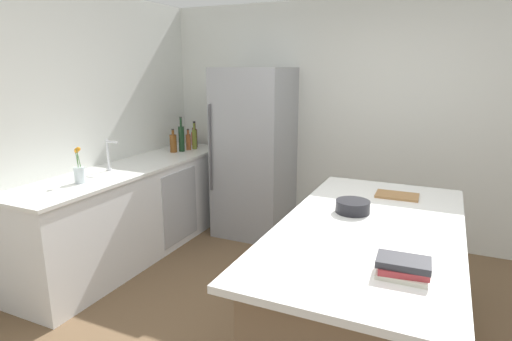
{
  "coord_description": "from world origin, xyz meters",
  "views": [
    {
      "loc": [
        0.73,
        -2.37,
        1.88
      ],
      "look_at": [
        -0.76,
        0.87,
        1.0
      ],
      "focal_mm": 29.21,
      "sensor_mm": 36.0,
      "label": 1
    }
  ],
  "objects_px": {
    "sink_faucet": "(109,154)",
    "flower_vase": "(79,172)",
    "wine_bottle": "(181,138)",
    "mixing_bowl": "(353,207)",
    "refrigerator": "(254,153)",
    "kitchen_island": "(366,291)",
    "olive_oil_bottle": "(194,139)",
    "cutting_board": "(397,196)",
    "syrup_bottle": "(195,137)",
    "whiskey_bottle": "(173,143)",
    "hot_sauce_bottle": "(193,138)",
    "vinegar_bottle": "(188,141)",
    "cookbook_stack": "(403,267)"
  },
  "relations": [
    {
      "from": "sink_faucet",
      "to": "flower_vase",
      "type": "xyz_separation_m",
      "value": [
        0.08,
        -0.44,
        -0.06
      ]
    },
    {
      "from": "wine_bottle",
      "to": "mixing_bowl",
      "type": "bearing_deg",
      "value": -29.5
    },
    {
      "from": "refrigerator",
      "to": "wine_bottle",
      "type": "bearing_deg",
      "value": -165.07
    },
    {
      "from": "kitchen_island",
      "to": "mixing_bowl",
      "type": "distance_m",
      "value": 0.55
    },
    {
      "from": "sink_faucet",
      "to": "olive_oil_bottle",
      "type": "distance_m",
      "value": 1.28
    },
    {
      "from": "olive_oil_bottle",
      "to": "mixing_bowl",
      "type": "xyz_separation_m",
      "value": [
        2.21,
        -1.47,
        -0.09
      ]
    },
    {
      "from": "sink_faucet",
      "to": "cutting_board",
      "type": "relative_size",
      "value": 0.95
    },
    {
      "from": "syrup_bottle",
      "to": "whiskey_bottle",
      "type": "distance_m",
      "value": 0.39
    },
    {
      "from": "hot_sauce_bottle",
      "to": "wine_bottle",
      "type": "bearing_deg",
      "value": -75.93
    },
    {
      "from": "olive_oil_bottle",
      "to": "vinegar_bottle",
      "type": "height_order",
      "value": "olive_oil_bottle"
    },
    {
      "from": "syrup_bottle",
      "to": "cookbook_stack",
      "type": "height_order",
      "value": "syrup_bottle"
    },
    {
      "from": "cookbook_stack",
      "to": "mixing_bowl",
      "type": "bearing_deg",
      "value": 117.02
    },
    {
      "from": "olive_oil_bottle",
      "to": "syrup_bottle",
      "type": "bearing_deg",
      "value": 121.0
    },
    {
      "from": "flower_vase",
      "to": "cutting_board",
      "type": "xyz_separation_m",
      "value": [
        2.48,
        0.74,
        -0.09
      ]
    },
    {
      "from": "sink_faucet",
      "to": "wine_bottle",
      "type": "bearing_deg",
      "value": 86.05
    },
    {
      "from": "refrigerator",
      "to": "cutting_board",
      "type": "bearing_deg",
      "value": -31.04
    },
    {
      "from": "refrigerator",
      "to": "cutting_board",
      "type": "relative_size",
      "value": 5.98
    },
    {
      "from": "flower_vase",
      "to": "cutting_board",
      "type": "distance_m",
      "value": 2.59
    },
    {
      "from": "cookbook_stack",
      "to": "kitchen_island",
      "type": "bearing_deg",
      "value": 112.57
    },
    {
      "from": "sink_faucet",
      "to": "refrigerator",
      "type": "bearing_deg",
      "value": 55.12
    },
    {
      "from": "mixing_bowl",
      "to": "olive_oil_bottle",
      "type": "bearing_deg",
      "value": 146.31
    },
    {
      "from": "vinegar_bottle",
      "to": "whiskey_bottle",
      "type": "distance_m",
      "value": 0.21
    },
    {
      "from": "flower_vase",
      "to": "cookbook_stack",
      "type": "distance_m",
      "value": 2.71
    },
    {
      "from": "sink_faucet",
      "to": "whiskey_bottle",
      "type": "distance_m",
      "value": 0.99
    },
    {
      "from": "wine_bottle",
      "to": "sink_faucet",
      "type": "bearing_deg",
      "value": -93.95
    },
    {
      "from": "cutting_board",
      "to": "sink_faucet",
      "type": "bearing_deg",
      "value": -173.38
    },
    {
      "from": "kitchen_island",
      "to": "flower_vase",
      "type": "bearing_deg",
      "value": -178.83
    },
    {
      "from": "wine_bottle",
      "to": "whiskey_bottle",
      "type": "relative_size",
      "value": 1.48
    },
    {
      "from": "vinegar_bottle",
      "to": "mixing_bowl",
      "type": "relative_size",
      "value": 1.09
    },
    {
      "from": "whiskey_bottle",
      "to": "mixing_bowl",
      "type": "relative_size",
      "value": 1.18
    },
    {
      "from": "mixing_bowl",
      "to": "vinegar_bottle",
      "type": "bearing_deg",
      "value": 148.23
    },
    {
      "from": "olive_oil_bottle",
      "to": "flower_vase",
      "type": "bearing_deg",
      "value": -91.33
    },
    {
      "from": "kitchen_island",
      "to": "refrigerator",
      "type": "bearing_deg",
      "value": 133.13
    },
    {
      "from": "vinegar_bottle",
      "to": "cookbook_stack",
      "type": "relative_size",
      "value": 0.99
    },
    {
      "from": "olive_oil_bottle",
      "to": "cookbook_stack",
      "type": "xyz_separation_m",
      "value": [
        2.61,
        -2.26,
        -0.09
      ]
    },
    {
      "from": "olive_oil_bottle",
      "to": "mixing_bowl",
      "type": "bearing_deg",
      "value": -33.69
    },
    {
      "from": "kitchen_island",
      "to": "wine_bottle",
      "type": "distance_m",
      "value": 2.89
    },
    {
      "from": "vinegar_bottle",
      "to": "wine_bottle",
      "type": "bearing_deg",
      "value": -100.57
    },
    {
      "from": "flower_vase",
      "to": "mixing_bowl",
      "type": "relative_size",
      "value": 1.35
    },
    {
      "from": "flower_vase",
      "to": "whiskey_bottle",
      "type": "height_order",
      "value": "flower_vase"
    },
    {
      "from": "olive_oil_bottle",
      "to": "wine_bottle",
      "type": "height_order",
      "value": "wine_bottle"
    },
    {
      "from": "whiskey_bottle",
      "to": "mixing_bowl",
      "type": "height_order",
      "value": "whiskey_bottle"
    },
    {
      "from": "refrigerator",
      "to": "olive_oil_bottle",
      "type": "xyz_separation_m",
      "value": [
        -0.78,
        -0.03,
        0.11
      ]
    },
    {
      "from": "refrigerator",
      "to": "wine_bottle",
      "type": "distance_m",
      "value": 0.87
    },
    {
      "from": "wine_bottle",
      "to": "vinegar_bottle",
      "type": "bearing_deg",
      "value": 79.43
    },
    {
      "from": "sink_faucet",
      "to": "whiskey_bottle",
      "type": "relative_size",
      "value": 1.11
    },
    {
      "from": "cookbook_stack",
      "to": "hot_sauce_bottle",
      "type": "bearing_deg",
      "value": 138.28
    },
    {
      "from": "sink_faucet",
      "to": "cookbook_stack",
      "type": "height_order",
      "value": "sink_faucet"
    },
    {
      "from": "olive_oil_bottle",
      "to": "cutting_board",
      "type": "distance_m",
      "value": 2.63
    },
    {
      "from": "refrigerator",
      "to": "cookbook_stack",
      "type": "height_order",
      "value": "refrigerator"
    }
  ]
}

